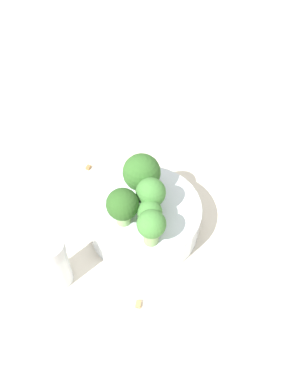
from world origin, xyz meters
name	(u,v)px	position (x,y,z in m)	size (l,w,h in m)	color
ground_plane	(144,227)	(0.00, 0.00, 0.00)	(3.00, 3.00, 0.00)	beige
bowl	(144,217)	(0.00, 0.00, 0.02)	(0.16, 0.16, 0.05)	silver
broccoli_floret_0	(123,206)	(-0.04, 0.01, 0.08)	(0.04, 0.04, 0.06)	#84AD66
broccoli_floret_1	(149,196)	(0.00, -0.01, 0.08)	(0.04, 0.04, 0.06)	#8EB770
broccoli_floret_2	(142,173)	(0.02, 0.02, 0.08)	(0.05, 0.05, 0.06)	#7A9E5B
broccoli_floret_3	(149,214)	(-0.02, -0.02, 0.07)	(0.03, 0.03, 0.05)	#7A9E5B
broccoli_floret_4	(151,226)	(-0.04, -0.04, 0.08)	(0.04, 0.04, 0.05)	#7A9E5B
pepper_shaker	(55,262)	(-0.13, 0.04, 0.04)	(0.04, 0.04, 0.08)	silver
almond_crumb_0	(138,303)	(-0.10, -0.07, 0.00)	(0.01, 0.01, 0.01)	#AD7F4C
almond_crumb_1	(88,166)	(0.04, 0.14, 0.00)	(0.01, 0.01, 0.01)	olive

